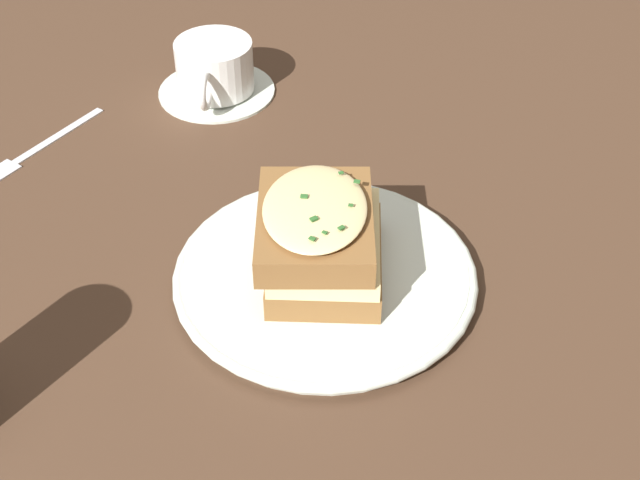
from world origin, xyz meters
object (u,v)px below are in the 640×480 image
Objects in this scene: sandwich at (318,238)px; fork at (14,163)px; dinner_plate at (320,275)px; teacup_with_saucer at (215,71)px.

fork is at bearing 80.22° from sandwich.
sandwich is 0.80× the size of fork.
sandwich is at bearing 164.49° from dinner_plate.
teacup_with_saucer reaches higher than dinner_plate.
dinner_plate is 1.68× the size of sandwich.
teacup_with_saucer is (0.25, 0.22, 0.02)m from dinner_plate.
teacup_with_saucer is at bearing -110.46° from fork.
fork is at bearing -49.56° from teacup_with_saucer.
teacup_with_saucer is (0.25, 0.21, -0.03)m from sandwich.
sandwich is at bearing 25.51° from teacup_with_saucer.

